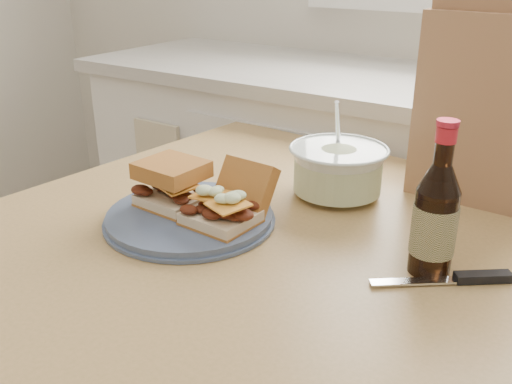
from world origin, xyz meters
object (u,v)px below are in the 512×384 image
Objects in this scene: plate at (190,217)px; coleslaw_bowl at (338,172)px; paper_bag at (498,107)px; beer_bottle at (435,218)px; dining_table at (267,292)px.

plate is 0.30m from coleslaw_bowl.
paper_bag is at bearing 46.97° from plate.
beer_bottle reaches higher than plate.
dining_table is 3.68× the size of plate.
coleslaw_bowl reaches higher than dining_table.
coleslaw_bowl is (0.16, 0.25, 0.04)m from plate.
plate is at bearing -131.42° from paper_bag.
coleslaw_bowl is at bearing 165.35° from beer_bottle.
dining_table is 3.09× the size of paper_bag.
plate is 0.61m from paper_bag.
beer_bottle is at bearing -36.81° from coleslaw_bowl.
beer_bottle is (0.27, 0.03, 0.21)m from dining_table.
paper_bag reaches higher than plate.
paper_bag is (-0.01, 0.36, 0.09)m from beer_bottle.
paper_bag is at bearing 60.86° from dining_table.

